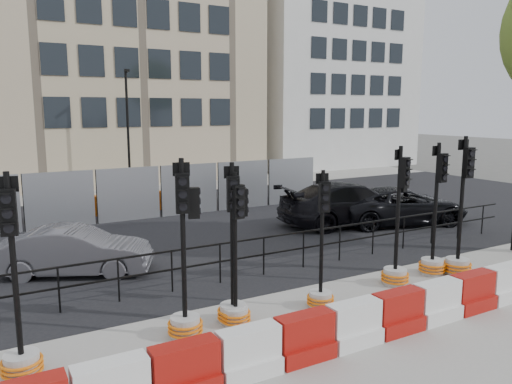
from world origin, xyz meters
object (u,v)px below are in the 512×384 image
traffic_signal_a (20,337)px  traffic_signal_d (233,286)px  car_c (351,204)px  traffic_signal_h (459,247)px

traffic_signal_a → traffic_signal_d: (3.76, 0.16, 0.08)m
car_c → traffic_signal_a: bearing=125.5°
traffic_signal_a → car_c: 12.51m
traffic_signal_a → traffic_signal_h: 9.95m
traffic_signal_d → traffic_signal_h: traffic_signal_h is taller
traffic_signal_a → car_c: size_ratio=0.58×
traffic_signal_h → car_c: (1.26, 5.60, 0.05)m
traffic_signal_h → car_c: traffic_signal_h is taller
traffic_signal_a → traffic_signal_h: bearing=9.9°
traffic_signal_d → car_c: (7.46, 5.38, 0.02)m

